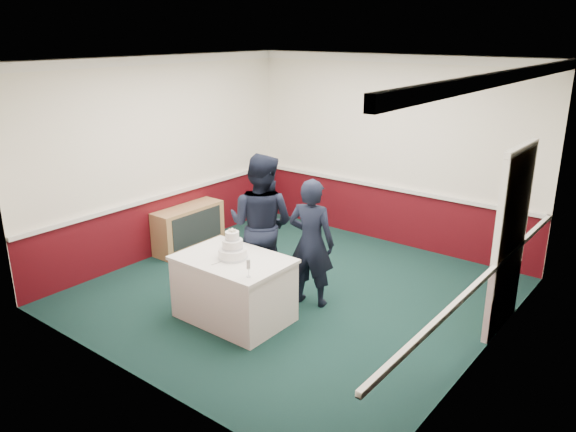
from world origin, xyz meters
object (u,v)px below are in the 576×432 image
Objects in this scene: person_woman at (311,243)px; cake_knife at (219,262)px; sideboard at (189,228)px; cake_table at (234,288)px; champagne_flute at (248,265)px; wedding_cake at (233,249)px; person_man at (261,225)px.

cake_knife is at bearing 51.01° from person_woman.
person_woman is (0.52, 1.10, 0.03)m from cake_knife.
sideboard is 2.68m from person_woman.
champagne_flute is at bearing -29.25° from cake_table.
person_woman reaches higher than cake_table.
cake_table is 6.44× the size of champagne_flute.
wedding_cake is 0.19× the size of person_man.
person_man reaches higher than champagne_flute.
cake_table is at bearing 150.75° from champagne_flute.
sideboard is 2.46m from cake_table.
person_woman is at bearing 61.66° from wedding_cake.
wedding_cake is (0.00, 0.00, 0.50)m from cake_table.
sideboard is at bearing 150.28° from champagne_flute.
wedding_cake reaches higher than champagne_flute.
person_woman is at bearing 174.83° from person_man.
person_woman is (0.72, 0.12, -0.12)m from person_man.
person_man reaches higher than person_woman.
champagne_flute is at bearing -29.72° from sideboard.
person_man is (-0.73, 1.06, 0.01)m from champagne_flute.
wedding_cake is at bearing 90.00° from cake_table.
cake_table is 0.70× the size of person_man.
champagne_flute reaches higher than cake_knife.
person_man is at bearing -4.76° from person_woman.
wedding_cake is 1.65× the size of cake_knife.
champagne_flute is (2.63, -1.50, 0.58)m from sideboard.
sideboard is at bearing 150.17° from wedding_cake.
person_woman reaches higher than cake_knife.
cake_knife is 0.12× the size of person_man.
person_woman reaches higher than wedding_cake.
sideboard is 2.58m from cake_knife.
person_woman is (-0.01, 1.18, -0.11)m from champagne_flute.
cake_knife is (-0.03, -0.20, -0.11)m from wedding_cake.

